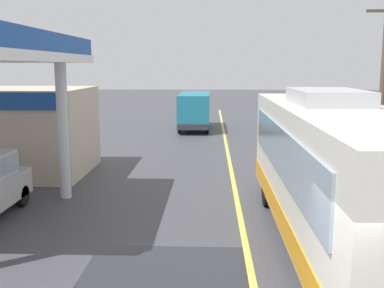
# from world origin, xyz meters

# --- Properties ---
(ground) EXTENTS (120.00, 120.00, 0.00)m
(ground) POSITION_xyz_m (0.00, 20.00, 0.00)
(ground) COLOR #424247
(lane_divider_stripe) EXTENTS (0.16, 50.00, 0.01)m
(lane_divider_stripe) POSITION_xyz_m (0.00, 15.00, 0.00)
(lane_divider_stripe) COLOR #D8CC4C
(lane_divider_stripe) RESTS_ON ground
(wet_puddle_patch) EXTENTS (3.49, 3.64, 0.01)m
(wet_puddle_patch) POSITION_xyz_m (-1.77, 2.90, 0.00)
(wet_puddle_patch) COLOR #26282D
(wet_puddle_patch) RESTS_ON ground
(coach_bus_main) EXTENTS (2.60, 11.04, 3.69)m
(coach_bus_main) POSITION_xyz_m (2.02, 4.83, 1.72)
(coach_bus_main) COLOR silver
(coach_bus_main) RESTS_ON ground
(minibus_opposing_lane) EXTENTS (2.04, 6.13, 2.44)m
(minibus_opposing_lane) POSITION_xyz_m (-1.97, 25.65, 1.47)
(minibus_opposing_lane) COLOR teal
(minibus_opposing_lane) RESTS_ON ground
(utility_pole_roadside) EXTENTS (1.80, 0.24, 7.24)m
(utility_pole_roadside) POSITION_xyz_m (6.82, 15.47, 3.80)
(utility_pole_roadside) COLOR brown
(utility_pole_roadside) RESTS_ON ground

